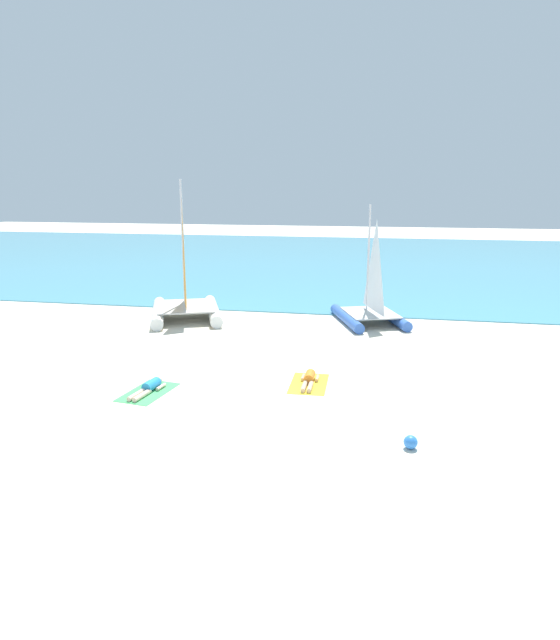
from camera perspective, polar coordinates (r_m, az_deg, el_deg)
name	(u,v)px	position (r m, az deg, el deg)	size (l,w,h in m)	color
ground_plane	(301,321)	(24.78, 2.19, -0.08)	(120.00, 120.00, 0.00)	beige
ocean_water	(342,260)	(45.63, 6.41, 6.18)	(120.00, 40.00, 0.05)	#4C9EB7
sailboat_blue	(370,306)	(24.52, 9.26, 1.43)	(3.69, 4.53, 5.10)	blue
sailboat_white	(185,298)	(25.41, -9.70, 2.20)	(4.54, 5.50, 6.16)	white
towel_left	(148,392)	(16.76, -13.41, -7.22)	(1.10, 1.90, 0.01)	#4CB266
sunbather_left	(149,387)	(16.77, -13.31, -6.75)	(0.63, 1.57, 0.30)	#268CCC
towel_right	(309,384)	(17.00, 2.98, -6.55)	(1.10, 1.90, 0.01)	yellow
sunbather_right	(309,379)	(17.02, 3.01, -6.08)	(0.56, 1.56, 0.30)	orange
beach_ball	(411,442)	(13.31, 13.29, -12.12)	(0.32, 0.32, 0.32)	#337FE5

